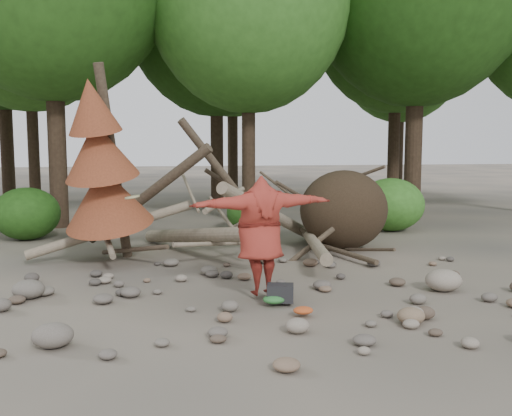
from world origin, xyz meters
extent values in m
plane|color=#514C44|center=(0.00, 0.00, 0.00)|extent=(120.00, 120.00, 0.00)
ellipsoid|color=#332619|center=(2.60, 4.30, 0.99)|extent=(2.20, 1.87, 1.98)
cylinder|color=gray|center=(-1.00, 3.70, 0.55)|extent=(2.61, 5.11, 1.08)
cylinder|color=gray|center=(0.80, 4.20, 0.90)|extent=(3.18, 3.71, 1.90)
cylinder|color=brown|center=(-2.20, 4.60, 1.40)|extent=(3.08, 1.91, 2.49)
cylinder|color=gray|center=(1.60, 3.50, 0.35)|extent=(1.13, 4.98, 0.43)
cylinder|color=brown|center=(-0.30, 4.80, 1.80)|extent=(2.39, 1.03, 2.89)
cylinder|color=gray|center=(-3.00, 4.00, 0.70)|extent=(3.71, 0.86, 1.20)
cylinder|color=#4C3F30|center=(-2.50, 3.50, 0.30)|extent=(1.52, 1.70, 0.49)
cylinder|color=gray|center=(0.20, 4.40, 0.80)|extent=(1.57, 0.85, 0.69)
cylinder|color=#4C3F30|center=(1.80, 4.90, 1.20)|extent=(1.92, 1.25, 1.10)
cylinder|color=gray|center=(-1.20, 4.20, 1.50)|extent=(0.37, 1.42, 0.85)
cylinder|color=#4C3F30|center=(2.20, 3.20, 0.15)|extent=(0.79, 2.54, 0.12)
cylinder|color=gray|center=(-0.80, 3.10, 0.45)|extent=(1.78, 1.11, 0.29)
cylinder|color=#4C3F30|center=(-2.90, 3.80, 2.20)|extent=(0.67, 1.13, 4.35)
cone|color=brown|center=(-3.06, 3.49, 1.50)|extent=(2.06, 2.13, 1.86)
cone|color=brown|center=(-3.16, 3.28, 2.50)|extent=(1.71, 1.78, 1.65)
cone|color=brown|center=(-3.26, 3.09, 3.40)|extent=(1.23, 1.30, 1.41)
cylinder|color=#38281C|center=(-5.00, 9.50, 4.48)|extent=(0.56, 0.56, 8.96)
cylinder|color=#38281C|center=(1.00, 9.20, 3.57)|extent=(0.44, 0.44, 7.14)
cylinder|color=#38281C|center=(7.00, 9.80, 4.72)|extent=(0.60, 0.60, 9.45)
cylinder|color=#38281C|center=(-6.50, 13.50, 3.78)|extent=(0.42, 0.42, 7.56)
ellipsoid|color=#3B7D26|center=(-6.50, 13.50, 7.78)|extent=(6.91, 6.91, 7.95)
cylinder|color=#38281C|center=(0.50, 14.20, 4.27)|extent=(0.52, 0.52, 8.54)
cylinder|color=#38281C|center=(8.00, 13.80, 4.06)|extent=(0.50, 0.50, 8.12)
ellipsoid|color=#2F691E|center=(8.00, 13.80, 8.35)|extent=(7.42, 7.42, 8.91)
cylinder|color=#38281C|center=(-9.00, 20.00, 4.83)|extent=(0.62, 0.62, 9.66)
cylinder|color=#38281C|center=(2.00, 20.50, 4.38)|extent=(0.54, 0.54, 8.75)
ellipsoid|color=#3B7D26|center=(2.00, 20.50, 9.00)|extent=(8.00, 8.00, 10.00)
cylinder|color=#38281C|center=(11.00, 20.00, 3.92)|extent=(0.46, 0.46, 7.84)
ellipsoid|color=#2F691E|center=(11.00, 20.00, 8.06)|extent=(7.17, 7.17, 8.60)
ellipsoid|color=#245316|center=(-5.50, 7.20, 0.72)|extent=(1.80, 1.80, 1.44)
ellipsoid|color=#2F691E|center=(0.80, 7.80, 0.56)|extent=(1.40, 1.40, 1.12)
ellipsoid|color=#3B7D26|center=(5.00, 7.00, 0.80)|extent=(2.00, 2.00, 1.60)
imported|color=maroon|center=(-0.27, 0.18, 1.09)|extent=(2.55, 1.08, 2.02)
cylinder|color=tan|center=(-2.37, 0.27, 1.76)|extent=(0.32, 0.32, 0.08)
cube|color=black|center=(-0.02, -0.29, 0.14)|extent=(0.48, 0.38, 0.28)
ellipsoid|color=#2D7031|center=(-0.14, -0.36, 0.07)|extent=(0.37, 0.31, 0.14)
ellipsoid|color=#B5491F|center=(0.18, -0.99, 0.06)|extent=(0.31, 0.25, 0.11)
ellipsoid|color=#6B6259|center=(-3.34, -1.69, 0.16)|extent=(0.53, 0.48, 0.32)
ellipsoid|color=#836A51|center=(1.64, -1.59, 0.12)|extent=(0.41, 0.37, 0.25)
ellipsoid|color=gray|center=(3.05, 0.08, 0.20)|extent=(0.65, 0.59, 0.39)
ellipsoid|color=#686157|center=(-4.16, 0.83, 0.16)|extent=(0.54, 0.49, 0.32)
camera|label=1|loc=(-1.99, -9.16, 2.61)|focal=40.00mm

